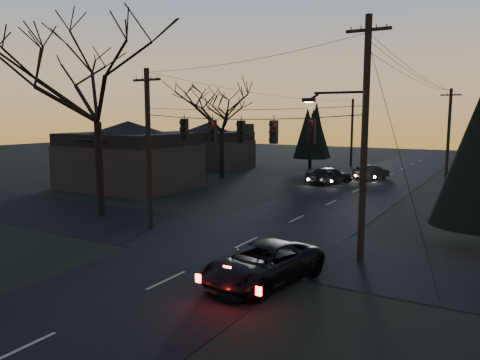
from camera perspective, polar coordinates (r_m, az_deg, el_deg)
The scene contains 16 objects.
ground_plane at distance 15.25m, azimuth -18.88°, elevation -16.00°, with size 160.00×160.00×0.00m, color black.
main_road at distance 31.48m, azimuth 9.84°, elevation -3.32°, with size 8.00×120.00×0.02m, color black.
cross_road at distance 22.62m, azimuth 0.80°, elevation -7.64°, with size 60.00×7.00×0.02m, color black.
utility_pole_right at distance 20.59m, azimuth 14.43°, elevation -9.50°, with size 5.00×0.30×10.00m, color black, non-canonical shape.
utility_pole_left at distance 26.01m, azimuth -10.83°, elevation -5.74°, with size 1.80×0.30×8.50m, color black, non-canonical shape.
utility_pole_far_r at distance 47.64m, azimuth 23.79°, elevation -0.10°, with size 1.80×0.30×8.50m, color black, non-canonical shape.
utility_pole_far_l at distance 57.77m, azimuth 13.35°, elevation 1.65°, with size 0.30×0.30×8.00m, color black, non-canonical shape.
span_signal_assembly at distance 21.92m, azimuth 0.28°, elevation 6.02°, with size 11.50×0.44×1.46m.
bare_tree_left at distance 29.24m, azimuth -17.16°, elevation 11.21°, with size 9.60×9.60×11.35m.
bare_tree_dist at distance 45.19m, azimuth -2.24°, elevation 8.25°, with size 7.25×7.25×9.09m.
evergreen_dist at distance 54.27m, azimuth 8.58°, elevation 5.52°, with size 3.49×3.49×6.61m.
house_left_near at distance 40.24m, azimuth -13.38°, elevation 3.02°, with size 10.00×8.00×5.60m.
house_left_far at distance 54.58m, azimuth -4.00°, elevation 4.24°, with size 9.00×7.00×5.20m.
suv_near at distance 17.23m, azimuth 2.83°, elevation -10.21°, with size 2.38×5.16×1.43m, color black.
sedan_oncoming_a at distance 42.17m, azimuth 10.81°, elevation 0.55°, with size 1.84×4.57×1.56m, color black.
sedan_oncoming_b at distance 46.20m, azimuth 15.69°, elevation 0.91°, with size 1.45×4.16×1.37m, color black.
Camera 1 is at (10.75, -8.96, 6.07)m, focal length 35.00 mm.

